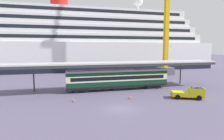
{
  "coord_description": "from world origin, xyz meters",
  "views": [
    {
      "loc": [
        -7.76,
        -24.65,
        8.39
      ],
      "look_at": [
        0.94,
        8.42,
        4.5
      ],
      "focal_mm": 30.54,
      "sensor_mm": 36.0,
      "label": 1
    }
  ],
  "objects_px": {
    "dockside_crane": "(169,11)",
    "traffic_cone_near": "(73,100)",
    "cruise_ship": "(58,42)",
    "service_truck": "(190,93)",
    "traffic_cone_mid": "(130,97)",
    "train_carriage": "(118,78)"
  },
  "relations": [
    {
      "from": "service_truck",
      "to": "dockside_crane",
      "type": "xyz_separation_m",
      "value": [
        11.86,
        27.46,
        18.89
      ]
    },
    {
      "from": "dockside_crane",
      "to": "traffic_cone_near",
      "type": "bearing_deg",
      "value": -141.72
    },
    {
      "from": "cruise_ship",
      "to": "traffic_cone_mid",
      "type": "height_order",
      "value": "cruise_ship"
    },
    {
      "from": "cruise_ship",
      "to": "train_carriage",
      "type": "xyz_separation_m",
      "value": [
        12.26,
        -44.77,
        -8.59
      ]
    },
    {
      "from": "service_truck",
      "to": "traffic_cone_near",
      "type": "xyz_separation_m",
      "value": [
        -19.11,
        3.02,
        -0.68
      ]
    },
    {
      "from": "service_truck",
      "to": "traffic_cone_mid",
      "type": "height_order",
      "value": "service_truck"
    },
    {
      "from": "cruise_ship",
      "to": "service_truck",
      "type": "relative_size",
      "value": 22.27
    },
    {
      "from": "cruise_ship",
      "to": "traffic_cone_near",
      "type": "bearing_deg",
      "value": -86.74
    },
    {
      "from": "cruise_ship",
      "to": "traffic_cone_near",
      "type": "xyz_separation_m",
      "value": [
        2.93,
        -51.54,
        -10.58
      ]
    },
    {
      "from": "train_carriage",
      "to": "traffic_cone_mid",
      "type": "height_order",
      "value": "train_carriage"
    },
    {
      "from": "cruise_ship",
      "to": "traffic_cone_mid",
      "type": "bearing_deg",
      "value": -76.97
    },
    {
      "from": "traffic_cone_near",
      "to": "dockside_crane",
      "type": "distance_m",
      "value": 44.04
    },
    {
      "from": "train_carriage",
      "to": "traffic_cone_near",
      "type": "distance_m",
      "value": 11.7
    },
    {
      "from": "train_carriage",
      "to": "traffic_cone_near",
      "type": "bearing_deg",
      "value": -144.05
    },
    {
      "from": "dockside_crane",
      "to": "cruise_ship",
      "type": "bearing_deg",
      "value": 141.36
    },
    {
      "from": "traffic_cone_near",
      "to": "traffic_cone_mid",
      "type": "xyz_separation_m",
      "value": [
        9.17,
        -0.73,
        0.07
      ]
    },
    {
      "from": "traffic_cone_mid",
      "to": "traffic_cone_near",
      "type": "bearing_deg",
      "value": 175.45
    },
    {
      "from": "cruise_ship",
      "to": "service_truck",
      "type": "height_order",
      "value": "cruise_ship"
    },
    {
      "from": "traffic_cone_near",
      "to": "cruise_ship",
      "type": "bearing_deg",
      "value": 93.26
    },
    {
      "from": "traffic_cone_near",
      "to": "train_carriage",
      "type": "bearing_deg",
      "value": 35.95
    },
    {
      "from": "traffic_cone_mid",
      "to": "service_truck",
      "type": "bearing_deg",
      "value": -12.96
    },
    {
      "from": "traffic_cone_mid",
      "to": "dockside_crane",
      "type": "height_order",
      "value": "dockside_crane"
    }
  ]
}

